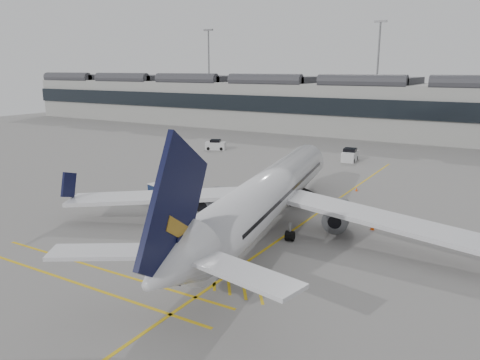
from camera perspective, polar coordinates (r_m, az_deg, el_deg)
The scene contains 17 objects.
ground at distance 43.77m, azimuth -8.30°, elevation -5.64°, with size 220.00×220.00×0.00m, color gray.
terminal at distance 107.42m, azimuth 16.79°, elevation 8.56°, with size 200.00×20.45×12.40m.
light_masts at distance 121.18m, azimuth 17.99°, elevation 12.93°, with size 113.00×0.60×25.45m.
apron_markings at distance 47.17m, azimuth 9.09°, elevation -4.25°, with size 0.25×60.00×0.01m, color gold.
airliner_main at distance 41.60m, azimuth 3.33°, elevation -1.81°, with size 37.72×41.57×11.14m.
belt_loader at distance 50.13m, azimuth 7.87°, elevation -2.47°, with size 4.94×2.31×1.96m.
baggage_cart_a at distance 43.76m, azimuth -0.38°, elevation -4.13°, with size 2.11×1.90×1.86m.
baggage_cart_b at distance 46.56m, azimuth -7.93°, elevation -3.33°, with size 1.66×1.41×1.63m.
baggage_cart_c at distance 47.50m, azimuth -7.22°, elevation -2.69°, with size 2.03×1.70×2.05m.
baggage_cart_d at distance 52.92m, azimuth -10.15°, elevation -1.30°, with size 1.98×1.78×1.75m.
ramp_agent_a at distance 49.75m, azimuth 1.55°, elevation -2.01°, with size 0.70×0.46×1.91m, color #EE460C.
ramp_agent_b at distance 45.94m, azimuth -2.63°, elevation -3.29°, with size 0.96×0.75×1.98m, color #F34C0C.
pushback_tug at distance 45.85m, azimuth -6.29°, elevation -3.80°, with size 3.07×2.32×1.53m.
safety_cone_nose at distance 57.31m, azimuth 14.02°, elevation -1.09°, with size 0.33×0.33×0.45m, color #F24C0A.
safety_cone_engine at distance 44.08m, azimuth 15.84°, elevation -5.50°, with size 0.40×0.40×0.56m, color #F24C0A.
service_van_left at distance 84.30m, azimuth -3.00°, elevation 4.27°, with size 3.94×3.00×1.81m.
service_van_mid at distance 75.67m, azimuth 13.25°, elevation 2.95°, with size 2.39×4.13×2.03m.
Camera 1 is at (26.43, -31.88, 14.19)m, focal length 35.00 mm.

